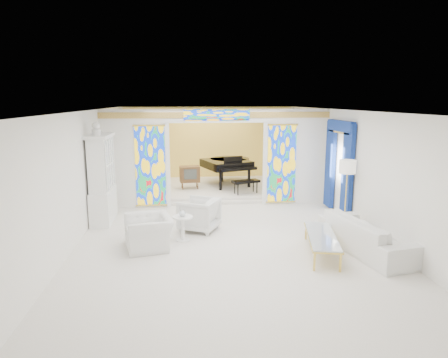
{
  "coord_description": "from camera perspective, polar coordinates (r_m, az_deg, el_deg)",
  "views": [
    {
      "loc": [
        -1.02,
        -10.2,
        3.27
      ],
      "look_at": [
        0.04,
        0.2,
        1.19
      ],
      "focal_mm": 32.0,
      "sensor_mm": 36.0,
      "label": 1
    }
  ],
  "objects": [
    {
      "name": "alcove_platform",
      "position": [
        14.69,
        -1.71,
        -1.27
      ],
      "size": [
        6.8,
        3.8,
        0.18
      ],
      "primitive_type": "cube",
      "color": "white",
      "rests_on": "floor"
    },
    {
      "name": "armchair_left",
      "position": [
        9.16,
        -10.69,
        -7.46
      ],
      "size": [
        1.2,
        1.3,
        0.72
      ],
      "primitive_type": "imported",
      "rotation": [
        0.0,
        0.0,
        -1.34
      ],
      "color": "white",
      "rests_on": "floor"
    },
    {
      "name": "floor_lamp",
      "position": [
        10.76,
        17.21,
        1.24
      ],
      "size": [
        0.46,
        0.46,
        1.75
      ],
      "rotation": [
        0.0,
        0.0,
        -0.09
      ],
      "color": "gold",
      "rests_on": "floor"
    },
    {
      "name": "stained_glass_transom",
      "position": [
        12.14,
        -1.03,
        9.12
      ],
      "size": [
        2.0,
        0.04,
        0.34
      ],
      "primitive_type": "cube",
      "color": "gold",
      "rests_on": "partition_wall"
    },
    {
      "name": "vase",
      "position": [
        9.39,
        -5.95,
        -4.81
      ],
      "size": [
        0.17,
        0.17,
        0.17
      ],
      "primitive_type": "imported",
      "rotation": [
        0.0,
        0.0,
        -0.04
      ],
      "color": "silver",
      "rests_on": "side_table"
    },
    {
      "name": "gold_curtain_back",
      "position": [
        16.21,
        -2.2,
        4.96
      ],
      "size": [
        6.7,
        0.1,
        2.9
      ],
      "primitive_type": "cube",
      "color": "#F5D955",
      "rests_on": "wall_back"
    },
    {
      "name": "blue_drapes",
      "position": [
        11.88,
        16.08,
        2.62
      ],
      "size": [
        0.14,
        1.85,
        2.65
      ],
      "color": "navy",
      "rests_on": "wall_right"
    },
    {
      "name": "stained_glass_left",
      "position": [
        12.29,
        -10.48,
        1.83
      ],
      "size": [
        0.9,
        0.04,
        2.4
      ],
      "primitive_type": "cube",
      "color": "gold",
      "rests_on": "partition_wall"
    },
    {
      "name": "floor",
      "position": [
        10.76,
        -0.12,
        -6.44
      ],
      "size": [
        12.0,
        12.0,
        0.0
      ],
      "primitive_type": "plane",
      "color": "white",
      "rests_on": "ground"
    },
    {
      "name": "wall_back",
      "position": [
        16.33,
        -2.22,
        5.01
      ],
      "size": [
        7.0,
        0.02,
        3.0
      ],
      "primitive_type": "cube",
      "color": "white",
      "rests_on": "floor"
    },
    {
      "name": "coffee_table",
      "position": [
        8.88,
        13.79,
        -7.98
      ],
      "size": [
        0.98,
        2.01,
        0.43
      ],
      "rotation": [
        0.0,
        0.0,
        -0.21
      ],
      "color": "silver",
      "rests_on": "floor"
    },
    {
      "name": "wall_right",
      "position": [
        11.3,
        17.84,
        1.69
      ],
      "size": [
        0.02,
        12.0,
        3.0
      ],
      "primitive_type": "cube",
      "color": "white",
      "rests_on": "floor"
    },
    {
      "name": "sofa",
      "position": [
        9.34,
        19.81,
        -7.49
      ],
      "size": [
        1.47,
        2.71,
        0.75
      ],
      "primitive_type": "imported",
      "rotation": [
        0.0,
        0.0,
        1.76
      ],
      "color": "white",
      "rests_on": "floor"
    },
    {
      "name": "stained_glass_right",
      "position": [
        12.62,
        8.23,
        2.15
      ],
      "size": [
        0.9,
        0.04,
        2.4
      ],
      "primitive_type": "cube",
      "color": "gold",
      "rests_on": "partition_wall"
    },
    {
      "name": "china_cabinet",
      "position": [
        11.22,
        -17.02,
        -0.04
      ],
      "size": [
        0.56,
        1.46,
        2.72
      ],
      "color": "white",
      "rests_on": "floor"
    },
    {
      "name": "tv_console",
      "position": [
        14.11,
        -4.93,
        0.7
      ],
      "size": [
        0.73,
        0.53,
        0.8
      ],
      "rotation": [
        0.0,
        0.0,
        0.09
      ],
      "color": "#52361D",
      "rests_on": "alcove_platform"
    },
    {
      "name": "grand_piano",
      "position": [
        14.78,
        0.66,
        2.19
      ],
      "size": [
        2.07,
        3.15,
        1.13
      ],
      "rotation": [
        0.0,
        0.0,
        0.33
      ],
      "color": "black",
      "rests_on": "alcove_platform"
    },
    {
      "name": "ceiling",
      "position": [
        10.26,
        -0.13,
        9.74
      ],
      "size": [
        7.0,
        12.0,
        0.02
      ],
      "primitive_type": "cube",
      "color": "white",
      "rests_on": "wall_back"
    },
    {
      "name": "armchair_right",
      "position": [
        10.18,
        -3.59,
        -5.07
      ],
      "size": [
        1.2,
        1.18,
        0.83
      ],
      "primitive_type": "imported",
      "rotation": [
        0.0,
        0.0,
        -2.01
      ],
      "color": "white",
      "rests_on": "floor"
    },
    {
      "name": "wall_front",
      "position": [
        4.67,
        7.34,
        -11.08
      ],
      "size": [
        7.0,
        0.02,
        3.0
      ],
      "primitive_type": "cube",
      "color": "white",
      "rests_on": "floor"
    },
    {
      "name": "partition_wall",
      "position": [
        12.34,
        -1.05,
        3.72
      ],
      "size": [
        7.0,
        0.22,
        3.0
      ],
      "color": "white",
      "rests_on": "floor"
    },
    {
      "name": "side_table",
      "position": [
        9.47,
        -5.92,
        -6.51
      ],
      "size": [
        0.48,
        0.48,
        0.6
      ],
      "rotation": [
        0.0,
        0.0,
        0.01
      ],
      "color": "white",
      "rests_on": "floor"
    },
    {
      "name": "wall_left",
      "position": [
        10.65,
        -19.22,
        1.05
      ],
      "size": [
        0.02,
        12.0,
        3.0
      ],
      "primitive_type": "cube",
      "color": "white",
      "rests_on": "floor"
    },
    {
      "name": "chandelier",
      "position": [
        14.27,
        -0.93,
        8.35
      ],
      "size": [
        0.48,
        0.48,
        0.3
      ],
      "primitive_type": "cylinder",
      "color": "gold",
      "rests_on": "ceiling"
    }
  ]
}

